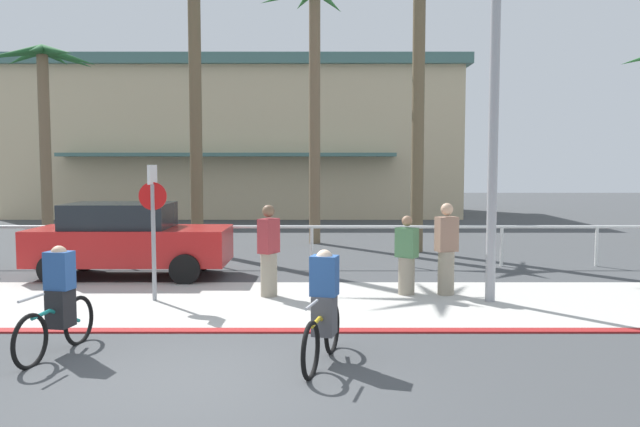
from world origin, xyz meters
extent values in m
plane|color=#424447|center=(0.00, 10.00, 0.00)|extent=(80.00, 80.00, 0.00)
cube|color=beige|center=(0.00, 4.20, 0.01)|extent=(44.00, 4.00, 0.02)
cube|color=maroon|center=(0.00, 2.20, 0.01)|extent=(44.00, 0.24, 0.03)
cube|color=beige|center=(-2.79, 26.22, 3.56)|extent=(21.68, 8.44, 7.12)
cube|color=#47706B|center=(-2.79, 26.22, 7.37)|extent=(22.28, 9.04, 0.50)
cube|color=#47706B|center=(-2.79, 21.50, 3.00)|extent=(15.18, 1.20, 0.16)
cylinder|color=white|center=(0.00, 8.50, 1.00)|extent=(21.53, 0.08, 0.08)
cylinder|color=white|center=(-5.98, 8.50, 0.50)|extent=(0.08, 0.08, 1.00)
cylinder|color=white|center=(-3.59, 8.50, 0.50)|extent=(0.08, 0.08, 1.00)
cylinder|color=white|center=(-1.20, 8.50, 0.50)|extent=(0.08, 0.08, 1.00)
cylinder|color=white|center=(1.20, 8.50, 0.50)|extent=(0.08, 0.08, 1.00)
cylinder|color=white|center=(3.59, 8.50, 0.50)|extent=(0.08, 0.08, 1.00)
cylinder|color=white|center=(5.98, 8.50, 0.50)|extent=(0.08, 0.08, 1.00)
cylinder|color=white|center=(8.37, 8.50, 0.50)|extent=(0.08, 0.08, 1.00)
cylinder|color=gray|center=(-1.71, 4.38, 1.10)|extent=(0.08, 0.08, 2.20)
cube|color=white|center=(-1.71, 4.38, 2.38)|extent=(0.04, 0.56, 0.36)
cylinder|color=red|center=(-1.71, 4.38, 1.98)|extent=(0.52, 0.03, 0.52)
cylinder|color=#9EA0A5|center=(4.57, 4.29, 3.75)|extent=(0.18, 0.18, 7.50)
cylinder|color=#756047|center=(-7.61, 13.56, 3.14)|extent=(0.36, 0.36, 6.29)
cone|color=#235B2D|center=(-6.74, 13.56, 6.04)|extent=(1.82, 0.32, 0.81)
cone|color=#235B2D|center=(-6.99, 14.08, 6.08)|extent=(1.51, 1.34, 0.73)
cone|color=#235B2D|center=(-7.48, 14.28, 6.15)|extent=(0.58, 1.57, 0.59)
cone|color=#235B2D|center=(-7.97, 14.18, 6.05)|extent=(1.05, 1.50, 0.78)
cone|color=#235B2D|center=(-8.29, 13.80, 6.08)|extent=(1.56, 0.83, 0.72)
cone|color=#235B2D|center=(-8.49, 13.23, 6.07)|extent=(1.94, 0.97, 0.74)
cone|color=#235B2D|center=(-7.99, 12.89, 6.08)|extent=(1.08, 1.56, 0.71)
cone|color=#235B2D|center=(-7.47, 12.77, 6.12)|extent=(0.60, 1.69, 0.64)
cone|color=#235B2D|center=(-6.89, 12.95, 6.12)|extent=(1.69, 1.49, 0.65)
cylinder|color=brown|center=(-2.19, 11.14, 4.85)|extent=(0.36, 0.36, 9.70)
cylinder|color=#756047|center=(1.23, 13.23, 4.07)|extent=(0.36, 0.36, 8.13)
cone|color=#387F3D|center=(1.68, 14.00, 7.94)|extent=(1.20, 1.76, 0.70)
cylinder|color=brown|center=(4.25, 11.19, 4.31)|extent=(0.36, 0.36, 8.63)
cube|color=red|center=(-2.89, 6.96, 0.73)|extent=(4.40, 1.80, 0.80)
cube|color=#1E2328|center=(-3.14, 6.96, 1.41)|extent=(2.29, 1.58, 0.56)
cylinder|color=black|center=(-1.48, 7.86, 0.33)|extent=(0.66, 0.22, 0.66)
cylinder|color=black|center=(-1.48, 6.06, 0.33)|extent=(0.66, 0.22, 0.66)
cylinder|color=black|center=(-4.30, 7.86, 0.33)|extent=(0.66, 0.22, 0.66)
cylinder|color=black|center=(-4.30, 6.06, 0.33)|extent=(0.66, 0.22, 0.66)
torus|color=black|center=(-2.27, 0.48, 0.33)|extent=(0.20, 0.72, 0.72)
torus|color=black|center=(-2.06, 1.56, 0.33)|extent=(0.20, 0.72, 0.72)
cylinder|color=#197F7A|center=(-2.13, 1.23, 0.48)|extent=(0.18, 0.69, 0.35)
cylinder|color=#197F7A|center=(-2.23, 0.71, 0.62)|extent=(0.12, 0.39, 0.07)
cylinder|color=#197F7A|center=(-2.14, 1.14, 0.55)|extent=(0.05, 0.05, 0.44)
cylinder|color=silver|center=(-2.26, 0.53, 0.88)|extent=(0.13, 0.50, 0.04)
cube|color=#232326|center=(-2.14, 1.14, 0.61)|extent=(0.34, 0.37, 0.52)
cube|color=#2D5699|center=(-2.14, 1.14, 1.13)|extent=(0.38, 0.32, 0.52)
sphere|color=#D6A884|center=(-2.14, 1.14, 1.36)|extent=(0.22, 0.22, 0.22)
torus|color=black|center=(1.29, 0.09, 0.33)|extent=(0.24, 0.71, 0.72)
torus|color=black|center=(1.57, 1.15, 0.33)|extent=(0.24, 0.71, 0.72)
cylinder|color=gold|center=(1.48, 0.83, 0.48)|extent=(0.22, 0.68, 0.35)
cylinder|color=gold|center=(1.35, 0.32, 0.62)|extent=(0.15, 0.38, 0.07)
cylinder|color=gold|center=(1.46, 0.73, 0.55)|extent=(0.05, 0.05, 0.44)
cylinder|color=silver|center=(1.30, 0.13, 0.88)|extent=(0.16, 0.49, 0.04)
cube|color=#4C4C51|center=(1.46, 0.73, 0.61)|extent=(0.35, 0.38, 0.52)
cube|color=#2D5699|center=(1.46, 0.73, 1.13)|extent=(0.39, 0.34, 0.52)
sphere|color=beige|center=(1.46, 0.73, 1.36)|extent=(0.22, 0.22, 0.22)
cylinder|color=gray|center=(3.87, 4.91, 0.44)|extent=(0.40, 0.40, 0.87)
cube|color=#93705B|center=(3.87, 4.91, 1.21)|extent=(0.46, 0.36, 0.67)
sphere|color=#D6A884|center=(3.87, 4.91, 1.70)|extent=(0.24, 0.24, 0.24)
cylinder|color=gray|center=(0.41, 4.75, 0.43)|extent=(0.44, 0.44, 0.86)
cube|color=#A33338|center=(0.41, 4.75, 1.20)|extent=(0.43, 0.48, 0.67)
sphere|color=brown|center=(0.41, 4.75, 1.68)|extent=(0.24, 0.24, 0.24)
cylinder|color=gray|center=(3.10, 4.93, 0.38)|extent=(0.45, 0.45, 0.75)
cube|color=#4C7F51|center=(3.10, 4.93, 1.04)|extent=(0.48, 0.44, 0.58)
sphere|color=#9E7556|center=(3.10, 4.93, 1.47)|extent=(0.21, 0.21, 0.21)
camera|label=1|loc=(1.40, -7.45, 2.57)|focal=35.84mm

